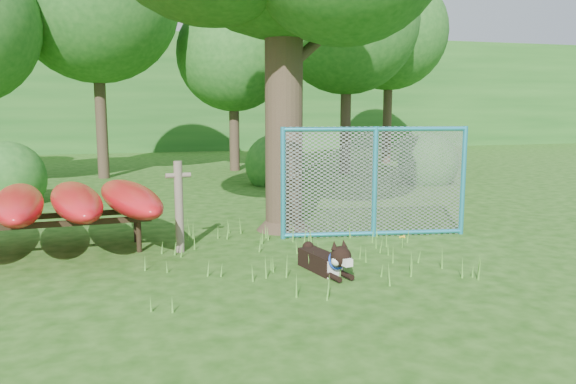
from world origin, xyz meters
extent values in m
plane|color=#1A450D|center=(0.00, 0.00, 0.00)|extent=(80.00, 80.00, 0.00)
cylinder|color=#372A1E|center=(0.62, 2.96, 2.73)|extent=(0.76, 0.76, 5.46)
cone|color=#372A1E|center=(0.62, 2.96, 0.27)|extent=(1.15, 1.15, 0.55)
cylinder|color=#372A1E|center=(1.27, 3.03, 3.49)|extent=(1.48, 0.85, 1.16)
cylinder|color=#372A1E|center=(0.05, 3.12, 3.93)|extent=(1.24, 0.69, 1.12)
cylinder|color=#65584C|center=(-1.43, 1.83, 0.73)|extent=(0.15, 0.15, 1.47)
cylinder|color=#65584C|center=(-1.43, 1.83, 1.24)|extent=(0.40, 0.12, 0.08)
cylinder|color=black|center=(-2.06, 1.99, 0.26)|extent=(0.09, 0.09, 0.52)
cylinder|color=black|center=(-2.09, 2.72, 0.26)|extent=(0.09, 0.09, 0.52)
cube|color=black|center=(-3.41, 1.93, 0.54)|extent=(3.11, 0.23, 0.08)
cube|color=black|center=(-3.44, 2.66, 0.54)|extent=(3.11, 0.23, 0.08)
ellipsoid|color=red|center=(-3.84, 2.27, 0.83)|extent=(1.18, 3.18, 0.50)
ellipsoid|color=red|center=(-3.01, 2.31, 0.83)|extent=(1.29, 3.19, 0.50)
ellipsoid|color=red|center=(-2.18, 2.35, 0.83)|extent=(1.39, 3.19, 0.50)
cube|color=black|center=(0.40, 0.24, 0.13)|extent=(0.45, 0.81, 0.26)
cube|color=white|center=(0.48, -0.08, 0.12)|extent=(0.27, 0.20, 0.24)
sphere|color=black|center=(0.52, -0.27, 0.33)|extent=(0.29, 0.29, 0.29)
cube|color=white|center=(0.55, -0.40, 0.29)|extent=(0.14, 0.17, 0.10)
sphere|color=white|center=(0.44, -0.31, 0.29)|extent=(0.13, 0.13, 0.13)
sphere|color=white|center=(0.61, -0.27, 0.29)|extent=(0.13, 0.13, 0.13)
cone|color=black|center=(0.44, -0.24, 0.48)|extent=(0.10, 0.12, 0.14)
cone|color=black|center=(0.59, -0.21, 0.48)|extent=(0.14, 0.15, 0.14)
cylinder|color=black|center=(0.42, -0.26, 0.05)|extent=(0.15, 0.34, 0.08)
cylinder|color=black|center=(0.61, -0.22, 0.05)|extent=(0.15, 0.34, 0.08)
sphere|color=black|center=(0.36, 0.66, 0.24)|extent=(0.18, 0.18, 0.18)
torus|color=blue|center=(0.50, -0.18, 0.26)|extent=(0.29, 0.14, 0.28)
cylinder|color=#299AC2|center=(0.41, 2.25, 0.98)|extent=(0.10, 0.10, 1.97)
cylinder|color=#299AC2|center=(2.03, 1.99, 0.98)|extent=(0.10, 0.10, 1.97)
cylinder|color=#299AC2|center=(3.64, 1.74, 0.98)|extent=(0.10, 0.10, 1.97)
cylinder|color=#299AC2|center=(2.03, 1.99, 1.92)|extent=(3.25, 0.59, 0.08)
cylinder|color=#299AC2|center=(2.03, 1.99, 0.05)|extent=(3.25, 0.59, 0.08)
plane|color=gray|center=(2.03, 1.99, 0.98)|extent=(3.24, 0.52, 3.28)
cylinder|color=#559C33|center=(2.13, 1.08, 0.09)|extent=(0.02, 0.02, 0.19)
sphere|color=yellow|center=(2.13, 1.08, 0.19)|extent=(0.03, 0.03, 0.03)
sphere|color=yellow|center=(2.17, 1.10, 0.20)|extent=(0.03, 0.03, 0.03)
sphere|color=yellow|center=(2.10, 1.11, 0.18)|extent=(0.03, 0.03, 0.03)
sphere|color=yellow|center=(2.15, 1.06, 0.19)|extent=(0.03, 0.03, 0.03)
sphere|color=yellow|center=(2.11, 1.06, 0.20)|extent=(0.03, 0.03, 0.03)
cylinder|color=#372A1E|center=(-3.00, 12.00, 2.62)|extent=(0.36, 0.36, 5.25)
cylinder|color=#372A1E|center=(1.50, 13.00, 1.92)|extent=(0.36, 0.36, 3.85)
sphere|color=#1F5A1D|center=(1.50, 13.00, 4.12)|extent=(4.00, 4.00, 4.00)
cylinder|color=#372A1E|center=(5.00, 11.00, 2.38)|extent=(0.36, 0.36, 4.76)
sphere|color=#1F5A1D|center=(5.00, 11.00, 5.10)|extent=(4.80, 4.80, 4.80)
cylinder|color=#372A1E|center=(8.00, 14.00, 2.45)|extent=(0.36, 0.36, 4.90)
sphere|color=#1F5A1D|center=(8.00, 14.00, 5.25)|extent=(4.60, 4.60, 4.60)
sphere|color=#1F5A1D|center=(-5.00, 7.50, 0.00)|extent=(1.80, 1.80, 1.80)
sphere|color=#1F5A1D|center=(6.50, 8.00, 0.00)|extent=(1.80, 1.80, 1.80)
sphere|color=#1F5A1D|center=(2.00, 9.00, 0.00)|extent=(1.80, 1.80, 1.80)
cube|color=#1F5A1D|center=(0.00, 28.00, 3.00)|extent=(80.00, 12.00, 6.00)
camera|label=1|loc=(-2.13, -7.09, 2.32)|focal=35.00mm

